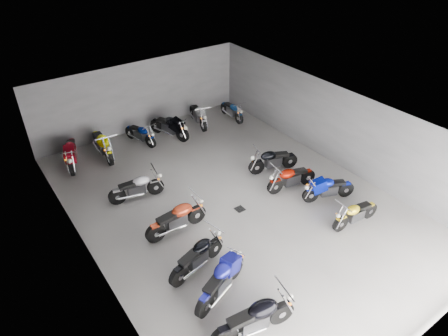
{
  "coord_description": "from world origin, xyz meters",
  "views": [
    {
      "loc": [
        -6.73,
        -8.99,
        8.91
      ],
      "look_at": [
        0.19,
        0.71,
        1.0
      ],
      "focal_mm": 32.0,
      "sensor_mm": 36.0,
      "label": 1
    }
  ],
  "objects_px": {
    "motorcycle_left_a": "(255,319)",
    "motorcycle_back_e": "(198,115)",
    "motorcycle_right_c": "(328,188)",
    "motorcycle_left_c": "(198,256)",
    "motorcycle_left_d": "(177,219)",
    "motorcycle_left_b": "(221,280)",
    "motorcycle_right_e": "(273,160)",
    "motorcycle_right_b": "(355,213)",
    "motorcycle_back_a": "(72,153)",
    "motorcycle_left_f": "(137,187)",
    "motorcycle_back_b": "(103,144)",
    "motorcycle_back_d": "(170,127)",
    "motorcycle_right_d": "(291,178)",
    "motorcycle_back_f": "(232,110)",
    "motorcycle_back_c": "(140,134)",
    "drain_grate": "(240,209)"
  },
  "relations": [
    {
      "from": "motorcycle_left_a",
      "to": "motorcycle_right_c",
      "type": "height_order",
      "value": "motorcycle_left_a"
    },
    {
      "from": "motorcycle_right_e",
      "to": "motorcycle_back_b",
      "type": "relative_size",
      "value": 0.86
    },
    {
      "from": "motorcycle_left_c",
      "to": "motorcycle_back_e",
      "type": "distance_m",
      "value": 9.14
    },
    {
      "from": "drain_grate",
      "to": "motorcycle_back_b",
      "type": "height_order",
      "value": "motorcycle_back_b"
    },
    {
      "from": "motorcycle_right_c",
      "to": "motorcycle_left_b",
      "type": "bearing_deg",
      "value": 123.45
    },
    {
      "from": "motorcycle_left_b",
      "to": "motorcycle_right_e",
      "type": "bearing_deg",
      "value": 104.66
    },
    {
      "from": "motorcycle_back_b",
      "to": "motorcycle_back_e",
      "type": "relative_size",
      "value": 1.12
    },
    {
      "from": "motorcycle_back_d",
      "to": "motorcycle_back_f",
      "type": "distance_m",
      "value": 3.41
    },
    {
      "from": "motorcycle_right_e",
      "to": "motorcycle_back_d",
      "type": "height_order",
      "value": "motorcycle_back_d"
    },
    {
      "from": "motorcycle_left_b",
      "to": "motorcycle_right_b",
      "type": "bearing_deg",
      "value": 65.86
    },
    {
      "from": "motorcycle_left_c",
      "to": "motorcycle_right_c",
      "type": "height_order",
      "value": "motorcycle_left_c"
    },
    {
      "from": "motorcycle_left_a",
      "to": "motorcycle_right_d",
      "type": "bearing_deg",
      "value": 138.47
    },
    {
      "from": "motorcycle_back_f",
      "to": "motorcycle_right_d",
      "type": "bearing_deg",
      "value": 77.86
    },
    {
      "from": "motorcycle_right_b",
      "to": "motorcycle_back_b",
      "type": "relative_size",
      "value": 0.8
    },
    {
      "from": "drain_grate",
      "to": "motorcycle_left_b",
      "type": "relative_size",
      "value": 0.15
    },
    {
      "from": "motorcycle_left_a",
      "to": "motorcycle_back_a",
      "type": "xyz_separation_m",
      "value": [
        -1.15,
        10.25,
        0.0
      ]
    },
    {
      "from": "motorcycle_left_d",
      "to": "motorcycle_back_e",
      "type": "relative_size",
      "value": 1.03
    },
    {
      "from": "motorcycle_left_a",
      "to": "motorcycle_back_e",
      "type": "bearing_deg",
      "value": 164.42
    },
    {
      "from": "motorcycle_left_b",
      "to": "motorcycle_right_b",
      "type": "xyz_separation_m",
      "value": [
        5.21,
        -0.23,
        -0.07
      ]
    },
    {
      "from": "motorcycle_right_e",
      "to": "motorcycle_right_b",
      "type": "bearing_deg",
      "value": -162.09
    },
    {
      "from": "motorcycle_left_a",
      "to": "motorcycle_back_e",
      "type": "height_order",
      "value": "motorcycle_left_a"
    },
    {
      "from": "motorcycle_left_b",
      "to": "motorcycle_back_c",
      "type": "height_order",
      "value": "motorcycle_left_b"
    },
    {
      "from": "motorcycle_left_a",
      "to": "motorcycle_right_c",
      "type": "bearing_deg",
      "value": 125.73
    },
    {
      "from": "motorcycle_right_c",
      "to": "motorcycle_back_d",
      "type": "xyz_separation_m",
      "value": [
        -2.35,
        7.32,
        0.05
      ]
    },
    {
      "from": "motorcycle_left_a",
      "to": "motorcycle_left_f",
      "type": "bearing_deg",
      "value": -170.26
    },
    {
      "from": "motorcycle_back_b",
      "to": "motorcycle_back_d",
      "type": "relative_size",
      "value": 1.12
    },
    {
      "from": "drain_grate",
      "to": "motorcycle_back_d",
      "type": "xyz_separation_m",
      "value": [
        0.56,
        5.97,
        0.52
      ]
    },
    {
      "from": "motorcycle_right_d",
      "to": "drain_grate",
      "type": "bearing_deg",
      "value": 96.82
    },
    {
      "from": "motorcycle_right_d",
      "to": "motorcycle_right_e",
      "type": "bearing_deg",
      "value": -0.93
    },
    {
      "from": "motorcycle_back_d",
      "to": "motorcycle_right_b",
      "type": "bearing_deg",
      "value": 82.63
    },
    {
      "from": "motorcycle_right_e",
      "to": "motorcycle_back_b",
      "type": "bearing_deg",
      "value": 62.19
    },
    {
      "from": "motorcycle_left_d",
      "to": "motorcycle_left_f",
      "type": "relative_size",
      "value": 1.09
    },
    {
      "from": "motorcycle_left_b",
      "to": "motorcycle_back_e",
      "type": "distance_m",
      "value": 10.07
    },
    {
      "from": "motorcycle_right_b",
      "to": "motorcycle_right_c",
      "type": "distance_m",
      "value": 1.48
    },
    {
      "from": "motorcycle_right_c",
      "to": "motorcycle_back_a",
      "type": "distance_m",
      "value": 10.1
    },
    {
      "from": "motorcycle_right_d",
      "to": "motorcycle_right_e",
      "type": "distance_m",
      "value": 1.33
    },
    {
      "from": "motorcycle_right_c",
      "to": "motorcycle_back_e",
      "type": "bearing_deg",
      "value": 25.79
    },
    {
      "from": "motorcycle_right_c",
      "to": "motorcycle_back_f",
      "type": "distance_m",
      "value": 7.27
    },
    {
      "from": "motorcycle_back_a",
      "to": "motorcycle_right_e",
      "type": "bearing_deg",
      "value": 160.72
    },
    {
      "from": "motorcycle_right_e",
      "to": "motorcycle_back_b",
      "type": "xyz_separation_m",
      "value": [
        -5.04,
        4.94,
        0.07
      ]
    },
    {
      "from": "motorcycle_right_d",
      "to": "motorcycle_right_b",
      "type": "bearing_deg",
      "value": -162.82
    },
    {
      "from": "motorcycle_left_a",
      "to": "motorcycle_back_b",
      "type": "distance_m",
      "value": 10.16
    },
    {
      "from": "motorcycle_left_b",
      "to": "motorcycle_left_d",
      "type": "relative_size",
      "value": 0.95
    },
    {
      "from": "motorcycle_left_c",
      "to": "motorcycle_left_d",
      "type": "bearing_deg",
      "value": 156.17
    },
    {
      "from": "motorcycle_back_b",
      "to": "motorcycle_back_e",
      "type": "distance_m",
      "value": 4.79
    },
    {
      "from": "motorcycle_back_b",
      "to": "motorcycle_back_f",
      "type": "distance_m",
      "value": 6.49
    },
    {
      "from": "motorcycle_right_c",
      "to": "motorcycle_back_a",
      "type": "xyz_separation_m",
      "value": [
        -6.69,
        7.57,
        0.07
      ]
    },
    {
      "from": "motorcycle_right_d",
      "to": "motorcycle_back_b",
      "type": "height_order",
      "value": "motorcycle_back_b"
    },
    {
      "from": "motorcycle_left_f",
      "to": "motorcycle_back_e",
      "type": "relative_size",
      "value": 0.95
    },
    {
      "from": "motorcycle_left_b",
      "to": "motorcycle_left_c",
      "type": "height_order",
      "value": "motorcycle_left_b"
    }
  ]
}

